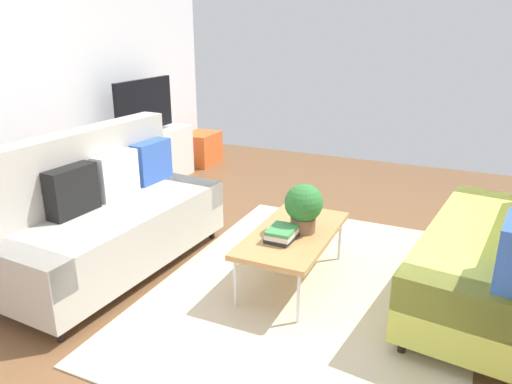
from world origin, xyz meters
name	(u,v)px	position (x,y,z in m)	size (l,w,h in m)	color
ground_plane	(291,288)	(0.00, 0.00, 0.00)	(7.68, 7.68, 0.00)	brown
area_rug	(315,290)	(0.04, -0.18, 0.01)	(2.90, 2.20, 0.01)	beige
couch_beige	(107,215)	(-0.30, 1.44, 0.45)	(1.94, 0.94, 1.10)	#B2ADA3
couch_green	(505,250)	(0.36, -1.40, 0.44)	(1.99, 1.08, 1.10)	#C1CC51
coffee_table	(293,235)	(0.09, 0.02, 0.39)	(1.10, 0.56, 0.42)	#B7844C
tv_console	(147,160)	(1.57, 2.46, 0.32)	(1.40, 0.44, 0.64)	silver
tv	(145,108)	(1.57, 2.44, 0.95)	(1.00, 0.20, 0.64)	black
storage_trunk	(201,148)	(2.67, 2.36, 0.22)	(0.52, 0.40, 0.44)	orange
potted_plant	(304,206)	(0.12, -0.04, 0.62)	(0.28, 0.28, 0.37)	brown
table_book_0	(282,238)	(-0.08, 0.05, 0.43)	(0.24, 0.18, 0.03)	#262626
table_book_1	(282,233)	(-0.08, 0.05, 0.47)	(0.24, 0.18, 0.04)	silver
table_book_2	(282,230)	(-0.08, 0.05, 0.50)	(0.24, 0.18, 0.02)	#3F8C4C
vase_0	(108,138)	(0.99, 2.51, 0.70)	(0.13, 0.13, 0.12)	#B24C4C
vase_1	(120,134)	(1.18, 2.51, 0.71)	(0.14, 0.14, 0.13)	#33B29E
bottle_0	(137,131)	(1.38, 2.42, 0.72)	(0.06, 0.06, 0.16)	#3359B2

